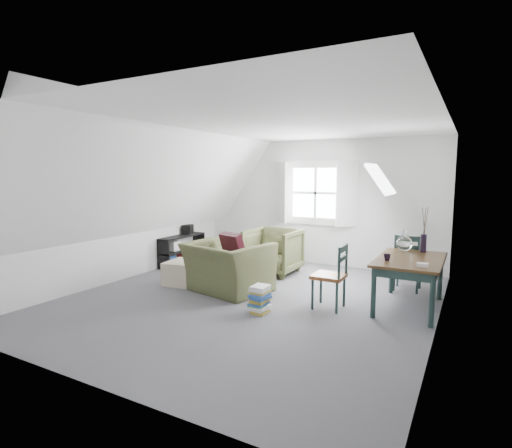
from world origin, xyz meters
The scene contains 24 objects.
floor centered at (0.00, 0.00, 0.00)m, with size 5.50×5.50×0.00m, color #515056.
ceiling centered at (0.00, 0.00, 2.50)m, with size 5.50×5.50×0.00m, color white.
wall_back centered at (0.00, 2.75, 1.25)m, with size 5.00×5.00×0.00m, color silver.
wall_front centered at (0.00, -2.75, 1.25)m, with size 5.00×5.00×0.00m, color silver.
wall_left centered at (-2.50, 0.00, 1.25)m, with size 5.50×5.50×0.00m, color silver.
wall_right centered at (2.50, 0.00, 1.25)m, with size 5.50×5.50×0.00m, color silver.
slope_left centered at (-1.55, 0.00, 1.78)m, with size 5.50×5.50×0.00m, color white.
slope_right centered at (1.55, 0.00, 1.78)m, with size 5.50×5.50×0.00m, color white.
dormer_window centered at (0.00, 2.68, 1.45)m, with size 1.71×0.35×1.30m.
skylight centered at (1.55, 1.30, 1.75)m, with size 0.55×0.75×0.04m, color white.
armchair_near centered at (-0.49, 0.20, 0.00)m, with size 1.18×1.04×0.77m, color #454A2A.
armchair_far centered at (-0.39, 1.58, 0.00)m, with size 0.89×0.92×0.83m, color #454A2A.
throw_pillow centered at (-0.49, 0.35, 0.69)m, with size 0.43×0.12×0.43m, color #380F18.
ottoman centered at (-1.36, 0.22, 0.19)m, with size 0.57×0.57×0.38m, color #B8A88E.
dining_table centered at (2.10, 0.72, 0.60)m, with size 0.83×1.38×0.69m.
demijohn centered at (1.95, 1.17, 0.82)m, with size 0.23×0.23×0.32m.
vase_twigs centered at (2.20, 1.27, 0.84)m, with size 0.08×0.09×0.66m.
cup centered at (1.85, 0.42, 0.69)m, with size 0.09×0.09×0.09m, color black.
paper_box centered at (2.30, 0.27, 0.71)m, with size 0.13×0.09×0.04m, color white.
dining_chair_far centered at (1.95, 1.59, 0.47)m, with size 0.42×0.42×0.89m.
dining_chair_near centered at (1.17, 0.19, 0.46)m, with size 0.42×0.42×0.88m.
media_shelf centered at (-2.40, 1.33, 0.27)m, with size 0.38×1.15×0.59m.
electronics_box centered at (-2.40, 1.62, 0.68)m, with size 0.18×0.25×0.20m, color black.
magazine_stack centered at (0.40, -0.42, 0.18)m, with size 0.27×0.32×0.36m.
Camera 1 is at (2.81, -4.92, 1.81)m, focal length 28.00 mm.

